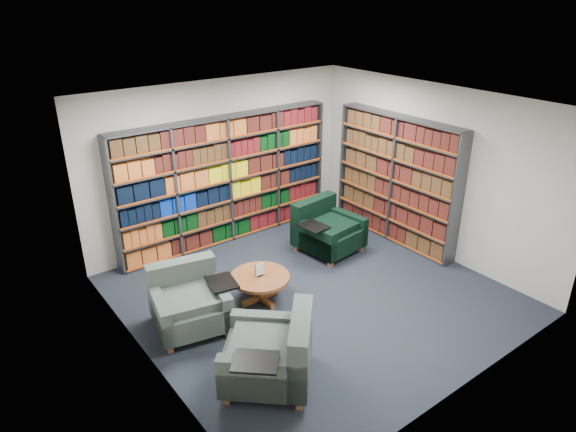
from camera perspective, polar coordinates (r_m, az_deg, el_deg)
room_shell at (r=7.01m, az=2.96°, el=1.00°), size 5.02×5.02×2.82m
bookshelf_back at (r=8.91m, az=-6.79°, el=3.95°), size 4.00×0.28×2.20m
bookshelf_right at (r=9.07m, az=11.91°, el=3.94°), size 0.28×2.50×2.20m
chair_teal_left at (r=7.00m, az=-11.02°, el=-9.41°), size 1.18×1.09×0.84m
chair_green_right at (r=8.77m, az=4.13°, el=-1.64°), size 1.16×1.04×0.85m
chair_teal_front at (r=5.99m, az=-1.41°, el=-15.25°), size 1.37×1.37×0.88m
coffee_table at (r=7.38m, az=-3.12°, el=-7.19°), size 0.85×0.85×0.60m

